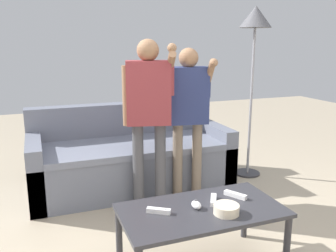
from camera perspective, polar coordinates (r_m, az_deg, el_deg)
couch at (r=3.75m, az=-6.07°, el=-5.05°), size 2.00×0.89×0.82m
coffee_table at (r=2.36m, az=5.39°, el=-14.13°), size 1.04×0.55×0.43m
snack_bowl at (r=2.28m, az=9.32°, el=-13.01°), size 0.16×0.16×0.06m
game_remote_nunchuk at (r=2.33m, az=4.55°, el=-12.47°), size 0.06×0.09×0.05m
floor_lamp at (r=3.94m, az=13.74°, el=14.68°), size 0.34×0.34×1.83m
player_right at (r=3.24m, az=3.23°, el=3.08°), size 0.41×0.37×1.42m
player_center at (r=3.03m, az=-3.12°, el=3.29°), size 0.44×0.38×1.49m
game_remote_wand_near at (r=2.43m, az=7.29°, el=-11.64°), size 0.11×0.15×0.03m
game_remote_wand_far at (r=2.52m, az=10.72°, el=-10.78°), size 0.11×0.16×0.03m
game_remote_wand_spare at (r=2.27m, az=-1.51°, el=-13.40°), size 0.15×0.11×0.03m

